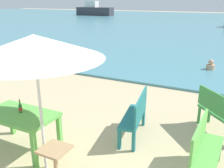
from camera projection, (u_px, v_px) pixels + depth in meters
sea_water at (219, 24)px, 29.60m from camera, size 120.00×50.00×0.08m
picnic_table_green at (20, 119)px, 4.73m from camera, size 1.40×0.80×0.76m
beer_bottle_amber at (20, 108)px, 4.70m from camera, size 0.07×0.07×0.26m
patio_umbrella at (34, 47)px, 3.69m from camera, size 2.10×2.10×2.30m
side_table_wood at (55, 158)px, 4.05m from camera, size 0.44×0.44×0.54m
bench_teal_center at (136, 113)px, 5.20m from camera, size 0.56×1.24×0.95m
bench_green_left at (219, 111)px, 5.29m from camera, size 1.08×1.13×0.95m
bench_green_right at (204, 147)px, 4.03m from camera, size 0.40×1.21×0.95m
swimmer_person at (211, 66)px, 10.15m from camera, size 0.34×0.34×0.41m
boat_ferry at (94, 10)px, 43.98m from camera, size 6.61×1.80×2.40m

